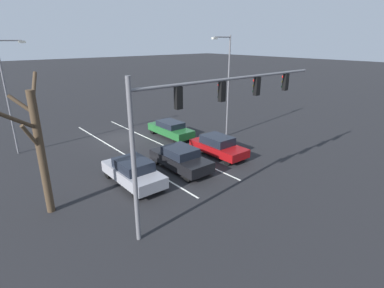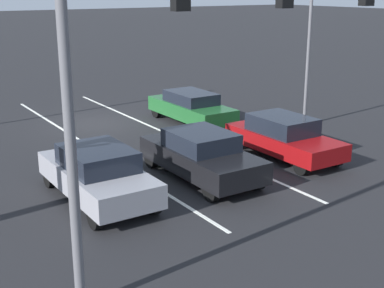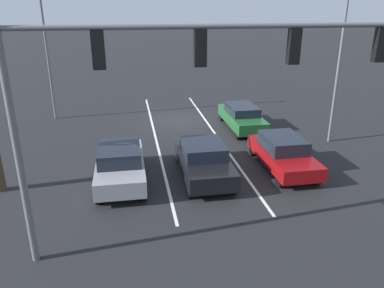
{
  "view_description": "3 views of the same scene",
  "coord_description": "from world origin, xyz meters",
  "px_view_note": "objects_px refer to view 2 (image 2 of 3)",
  "views": [
    {
      "loc": [
        11.31,
        23.27,
        8.31
      ],
      "look_at": [
        -0.85,
        8.57,
        1.61
      ],
      "focal_mm": 28.0,
      "sensor_mm": 36.0,
      "label": 1
    },
    {
      "loc": [
        9.17,
        21.97,
        5.94
      ],
      "look_at": [
        1.23,
        9.73,
        1.63
      ],
      "focal_mm": 50.0,
      "sensor_mm": 36.0,
      "label": 2
    },
    {
      "loc": [
        3.11,
        23.05,
        7.03
      ],
      "look_at": [
        0.45,
        7.77,
        1.25
      ],
      "focal_mm": 35.0,
      "sensor_mm": 36.0,
      "label": 3
    }
  ],
  "objects_px": {
    "street_lamp_left_shoulder": "(307,11)",
    "car_black_midlane_front": "(201,155)",
    "traffic_signal_gantry": "(256,17)",
    "car_darkgreen_leftlane_second": "(191,107)",
    "car_gray_rightlane_front": "(97,173)",
    "car_maroon_leftlane_front": "(283,137)"
  },
  "relations": [
    {
      "from": "car_gray_rightlane_front",
      "to": "car_black_midlane_front",
      "type": "bearing_deg",
      "value": 178.84
    },
    {
      "from": "car_darkgreen_leftlane_second",
      "to": "street_lamp_left_shoulder",
      "type": "distance_m",
      "value": 6.43
    },
    {
      "from": "street_lamp_left_shoulder",
      "to": "car_black_midlane_front",
      "type": "bearing_deg",
      "value": 23.07
    },
    {
      "from": "car_black_midlane_front",
      "to": "car_gray_rightlane_front",
      "type": "height_order",
      "value": "car_gray_rightlane_front"
    },
    {
      "from": "car_darkgreen_leftlane_second",
      "to": "street_lamp_left_shoulder",
      "type": "height_order",
      "value": "street_lamp_left_shoulder"
    },
    {
      "from": "car_gray_rightlane_front",
      "to": "car_darkgreen_leftlane_second",
      "type": "xyz_separation_m",
      "value": [
        -7.13,
        -6.1,
        -0.06
      ]
    },
    {
      "from": "car_black_midlane_front",
      "to": "traffic_signal_gantry",
      "type": "distance_m",
      "value": 6.83
    },
    {
      "from": "car_maroon_leftlane_front",
      "to": "street_lamp_left_shoulder",
      "type": "distance_m",
      "value": 6.34
    },
    {
      "from": "street_lamp_left_shoulder",
      "to": "car_darkgreen_leftlane_second",
      "type": "bearing_deg",
      "value": -37.87
    },
    {
      "from": "car_black_midlane_front",
      "to": "traffic_signal_gantry",
      "type": "height_order",
      "value": "traffic_signal_gantry"
    },
    {
      "from": "car_gray_rightlane_front",
      "to": "traffic_signal_gantry",
      "type": "relative_size",
      "value": 0.39
    },
    {
      "from": "street_lamp_left_shoulder",
      "to": "car_maroon_leftlane_front",
      "type": "bearing_deg",
      "value": 38.27
    },
    {
      "from": "car_maroon_leftlane_front",
      "to": "car_darkgreen_leftlane_second",
      "type": "height_order",
      "value": "car_maroon_leftlane_front"
    },
    {
      "from": "car_black_midlane_front",
      "to": "car_darkgreen_leftlane_second",
      "type": "height_order",
      "value": "car_black_midlane_front"
    },
    {
      "from": "car_maroon_leftlane_front",
      "to": "traffic_signal_gantry",
      "type": "height_order",
      "value": "traffic_signal_gantry"
    },
    {
      "from": "car_maroon_leftlane_front",
      "to": "street_lamp_left_shoulder",
      "type": "height_order",
      "value": "street_lamp_left_shoulder"
    },
    {
      "from": "car_maroon_leftlane_front",
      "to": "traffic_signal_gantry",
      "type": "distance_m",
      "value": 8.76
    },
    {
      "from": "car_maroon_leftlane_front",
      "to": "car_darkgreen_leftlane_second",
      "type": "xyz_separation_m",
      "value": [
        0.11,
        -5.94,
        -0.01
      ]
    },
    {
      "from": "car_black_midlane_front",
      "to": "traffic_signal_gantry",
      "type": "relative_size",
      "value": 0.39
    },
    {
      "from": "car_gray_rightlane_front",
      "to": "street_lamp_left_shoulder",
      "type": "height_order",
      "value": "street_lamp_left_shoulder"
    },
    {
      "from": "car_gray_rightlane_front",
      "to": "car_darkgreen_leftlane_second",
      "type": "relative_size",
      "value": 0.98
    },
    {
      "from": "traffic_signal_gantry",
      "to": "car_black_midlane_front",
      "type": "bearing_deg",
      "value": -111.21
    }
  ]
}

